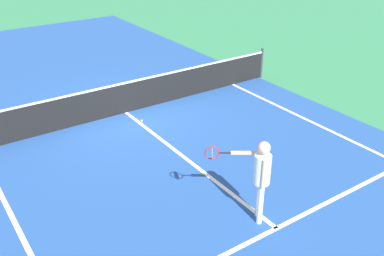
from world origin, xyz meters
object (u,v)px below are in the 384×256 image
(net, at_px, (125,97))
(tennis_ball_near_net, at_px, (142,121))
(player_near, at_px, (260,172))
(tennis_ball_mid_court, at_px, (203,174))

(net, distance_m, tennis_ball_near_net, 0.95)
(net, height_order, tennis_ball_near_net, net)
(player_near, bearing_deg, tennis_ball_mid_court, 88.55)
(player_near, distance_m, tennis_ball_mid_court, 2.15)
(net, relative_size, tennis_ball_mid_court, 165.03)
(player_near, distance_m, tennis_ball_near_net, 5.25)
(net, bearing_deg, player_near, -91.18)
(tennis_ball_mid_court, distance_m, tennis_ball_near_net, 3.27)
(tennis_ball_mid_court, height_order, tennis_ball_near_net, same)
(net, xyz_separation_m, player_near, (-0.12, -5.96, 0.59))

